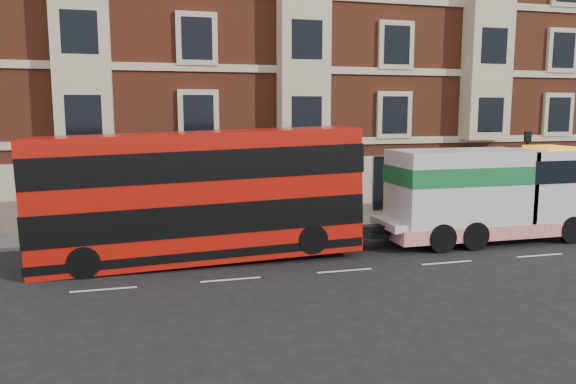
# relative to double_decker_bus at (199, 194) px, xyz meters

# --- Properties ---
(ground) EXTENTS (120.00, 120.00, 0.00)m
(ground) POSITION_rel_double_decker_bus_xyz_m (4.70, -2.64, -2.53)
(ground) COLOR black
(ground) RESTS_ON ground
(sidewalk) EXTENTS (90.00, 3.00, 0.15)m
(sidewalk) POSITION_rel_double_decker_bus_xyz_m (4.70, 4.86, -2.45)
(sidewalk) COLOR slate
(sidewalk) RESTS_ON ground
(victorian_terrace) EXTENTS (45.00, 12.00, 20.40)m
(victorian_terrace) POSITION_rel_double_decker_bus_xyz_m (5.20, 12.36, 7.54)
(victorian_terrace) COLOR brown
(victorian_terrace) RESTS_ON ground
(lamp_post_west) EXTENTS (0.35, 0.15, 4.35)m
(lamp_post_west) POSITION_rel_double_decker_bus_xyz_m (-1.30, 3.56, 0.15)
(lamp_post_west) COLOR black
(lamp_post_west) RESTS_ON sidewalk
(lamp_post_east) EXTENTS (0.35, 0.15, 4.35)m
(lamp_post_east) POSITION_rel_double_decker_bus_xyz_m (16.70, 3.56, 0.15)
(lamp_post_east) COLOR black
(lamp_post_east) RESTS_ON sidewalk
(double_decker_bus) EXTENTS (11.77, 2.70, 4.77)m
(double_decker_bus) POSITION_rel_double_decker_bus_xyz_m (0.00, 0.00, 0.00)
(double_decker_bus) COLOR #B4130A
(double_decker_bus) RESTS_ON ground
(tow_truck) EXTENTS (9.43, 2.79, 3.93)m
(tow_truck) POSITION_rel_double_decker_bus_xyz_m (12.06, 0.00, -0.44)
(tow_truck) COLOR silver
(tow_truck) RESTS_ON ground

